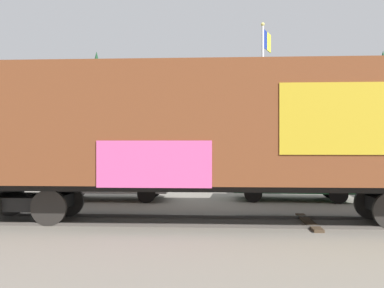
# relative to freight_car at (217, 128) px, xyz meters

# --- Properties ---
(ground_plane) EXTENTS (260.00, 260.00, 0.00)m
(ground_plane) POSITION_rel_freight_car_xyz_m (1.06, 0.00, -2.50)
(ground_plane) COLOR slate
(track) EXTENTS (60.02, 3.10, 0.08)m
(track) POSITION_rel_freight_car_xyz_m (1.97, -0.04, -2.46)
(track) COLOR #4C4742
(track) RESTS_ON ground_plane
(freight_car) EXTENTS (14.47, 3.27, 4.32)m
(freight_car) POSITION_rel_freight_car_xyz_m (0.00, 0.00, 0.00)
(freight_car) COLOR brown
(freight_car) RESTS_ON ground_plane
(flagpole) EXTENTS (0.67, 1.49, 7.89)m
(flagpole) POSITION_rel_freight_car_xyz_m (2.51, 9.81, 2.67)
(flagpole) COLOR silver
(flagpole) RESTS_ON ground_plane
(hillside) EXTENTS (134.41, 33.10, 18.26)m
(hillside) POSITION_rel_freight_car_xyz_m (1.02, 74.60, 4.25)
(hillside) COLOR gray
(hillside) RESTS_ON ground_plane
(parked_car_silver) EXTENTS (4.40, 2.03, 1.63)m
(parked_car_silver) POSITION_rel_freight_car_xyz_m (-3.89, 4.65, -1.66)
(parked_car_silver) COLOR #B7BABF
(parked_car_silver) RESTS_ON ground_plane
(parked_car_green) EXTENTS (4.46, 2.27, 1.66)m
(parked_car_green) POSITION_rel_freight_car_xyz_m (2.90, 4.81, -1.68)
(parked_car_green) COLOR #1E5933
(parked_car_green) RESTS_ON ground_plane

